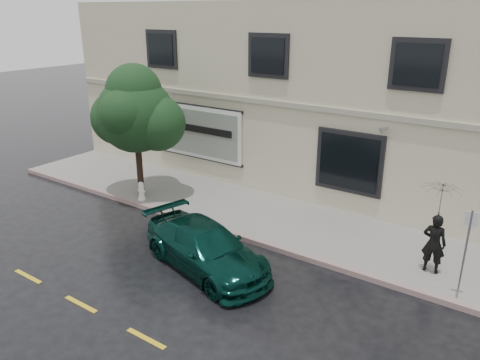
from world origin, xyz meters
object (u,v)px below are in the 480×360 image
Objects in this scene: street_tree at (136,115)px; fire_hydrant at (141,191)px; car at (206,248)px; pedestrian at (434,243)px.

street_tree reaches higher than fire_hydrant.
pedestrian reaches higher than car.
fire_hydrant is (0.44, -0.40, -2.69)m from street_tree.
pedestrian reaches higher than fire_hydrant.
street_tree is at bearing 78.85° from car.
pedestrian is 10.61m from street_tree.
fire_hydrant is (-9.93, -0.81, -0.48)m from pedestrian.
fire_hydrant is at bearing 80.58° from car.
car is 0.97× the size of street_tree.
pedestrian is at bearing -16.85° from fire_hydrant.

